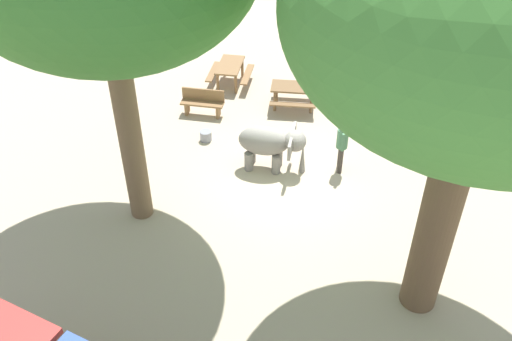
{
  "coord_description": "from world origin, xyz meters",
  "views": [
    {
      "loc": [
        -4.91,
        11.33,
        9.9
      ],
      "look_at": [
        0.35,
        0.82,
        0.8
      ],
      "focal_mm": 39.5,
      "sensor_mm": 36.0,
      "label": 1
    }
  ],
  "objects": [
    {
      "name": "shade_tree_main",
      "position": [
        -4.47,
        2.48,
        6.53
      ],
      "size": [
        6.64,
        6.09,
        8.94
      ],
      "color": "brown",
      "rests_on": "ground_plane"
    },
    {
      "name": "ground_plane",
      "position": [
        0.0,
        0.0,
        0.0
      ],
      "size": [
        60.0,
        60.0,
        0.0
      ],
      "primitive_type": "plane",
      "color": "#BAA88C"
    },
    {
      "name": "picnic_table_far",
      "position": [
        3.9,
        -4.24,
        0.59
      ],
      "size": [
        1.85,
        1.86,
        0.78
      ],
      "rotation": [
        0.0,
        0.0,
        1.86
      ],
      "color": "olive",
      "rests_on": "ground_plane"
    },
    {
      "name": "elephant",
      "position": [
        0.5,
        -0.41,
        0.86
      ],
      "size": [
        1.96,
        1.4,
        1.35
      ],
      "rotation": [
        0.0,
        0.0,
        3.42
      ],
      "color": "gray",
      "rests_on": "ground_plane"
    },
    {
      "name": "wooden_bench",
      "position": [
        3.73,
        -2.06,
        0.47
      ],
      "size": [
        1.46,
        0.77,
        0.88
      ],
      "rotation": [
        0.0,
        0.0,
        0.28
      ],
      "color": "olive",
      "rests_on": "ground_plane"
    },
    {
      "name": "picnic_table_near",
      "position": [
        1.27,
        -3.82,
        0.59
      ],
      "size": [
        1.92,
        1.9,
        0.78
      ],
      "rotation": [
        0.0,
        0.0,
        0.35
      ],
      "color": "brown",
      "rests_on": "ground_plane"
    },
    {
      "name": "person_handler",
      "position": [
        -1.32,
        -1.18,
        0.95
      ],
      "size": [
        0.32,
        0.48,
        1.62
      ],
      "rotation": [
        0.0,
        0.0,
        0.39
      ],
      "color": "#3F3833",
      "rests_on": "ground_plane"
    },
    {
      "name": "feed_bucket",
      "position": [
        2.88,
        -0.79,
        0.16
      ],
      "size": [
        0.36,
        0.36,
        0.32
      ],
      "primitive_type": "cylinder",
      "color": "gray",
      "rests_on": "ground_plane"
    }
  ]
}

